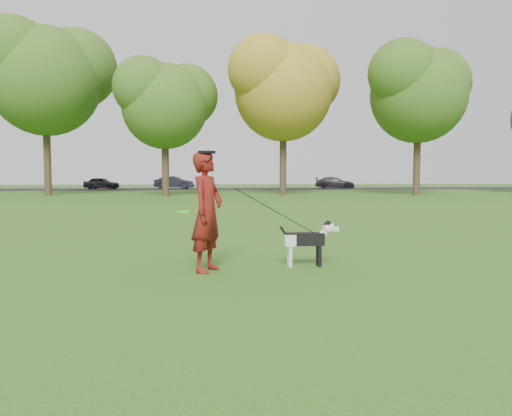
{
  "coord_description": "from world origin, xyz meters",
  "views": [
    {
      "loc": [
        -1.13,
        -7.95,
        1.51
      ],
      "look_at": [
        -0.38,
        0.0,
        0.95
      ],
      "focal_mm": 35.0,
      "sensor_mm": 36.0,
      "label": 1
    }
  ],
  "objects": [
    {
      "name": "car_right",
      "position": [
        11.14,
        40.0,
        0.58
      ],
      "size": [
        4.11,
        2.43,
        1.12
      ],
      "primitive_type": "imported",
      "rotation": [
        0.0,
        0.0,
        1.33
      ],
      "color": "black",
      "rests_on": "road"
    },
    {
      "name": "man",
      "position": [
        -1.16,
        -0.33,
        0.92
      ],
      "size": [
        0.69,
        0.8,
        1.84
      ],
      "primitive_type": "imported",
      "rotation": [
        0.0,
        0.0,
        1.11
      ],
      "color": "#600E0D",
      "rests_on": "ground"
    },
    {
      "name": "car_mid",
      "position": [
        -4.44,
        40.0,
        0.62
      ],
      "size": [
        3.82,
        1.9,
        1.2
      ],
      "primitive_type": "imported",
      "rotation": [
        0.0,
        0.0,
        1.39
      ],
      "color": "black",
      "rests_on": "road"
    },
    {
      "name": "man_held_items",
      "position": [
        -0.07,
        -0.23,
        0.9
      ],
      "size": [
        2.23,
        0.53,
        1.34
      ],
      "color": "#35F81F",
      "rests_on": "ground"
    },
    {
      "name": "tree_row",
      "position": [
        -1.43,
        26.07,
        7.41
      ],
      "size": [
        51.74,
        8.86,
        12.01
      ],
      "color": "#38281C",
      "rests_on": "ground"
    },
    {
      "name": "road",
      "position": [
        0.0,
        40.0,
        0.01
      ],
      "size": [
        120.0,
        7.0,
        0.02
      ],
      "primitive_type": "cube",
      "color": "black",
      "rests_on": "ground"
    },
    {
      "name": "ground",
      "position": [
        0.0,
        0.0,
        0.0
      ],
      "size": [
        120.0,
        120.0,
        0.0
      ],
      "primitive_type": "plane",
      "color": "#285116",
      "rests_on": "ground"
    },
    {
      "name": "car_left",
      "position": [
        -11.19,
        40.0,
        0.57
      ],
      "size": [
        3.46,
        1.98,
        1.11
      ],
      "primitive_type": "imported",
      "rotation": [
        0.0,
        0.0,
        1.35
      ],
      "color": "black",
      "rests_on": "road"
    },
    {
      "name": "dog",
      "position": [
        0.48,
        -0.06,
        0.46
      ],
      "size": [
        1.0,
        0.2,
        0.76
      ],
      "color": "black",
      "rests_on": "ground"
    }
  ]
}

